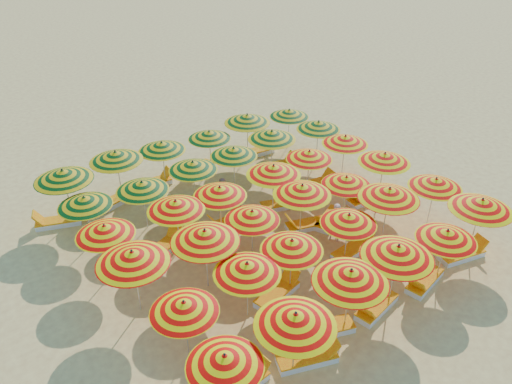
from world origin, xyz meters
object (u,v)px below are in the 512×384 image
Objects in this scene: umbrella_1 at (295,320)px; umbrella_29 at (319,125)px; umbrella_2 at (351,276)px; lounger_11 at (164,247)px; umbrella_17 at (385,158)px; lounger_1 at (308,358)px; lounger_7 at (353,249)px; lounger_16 at (278,166)px; umbrella_14 at (252,215)px; lounger_15 at (184,207)px; lounger_9 at (329,219)px; umbrella_27 at (234,152)px; lounger_2 at (324,329)px; umbrella_26 at (193,166)px; umbrella_34 at (247,119)px; umbrella_6 at (184,307)px; umbrella_30 at (63,175)px; lounger_3 at (376,307)px; umbrella_35 at (289,113)px; lounger_20 at (198,170)px; lounger_17 at (57,222)px; umbrella_0 at (225,360)px; beachgoer_a at (336,223)px; umbrella_13 at (205,236)px; umbrella_11 at (436,183)px; umbrella_4 at (447,235)px; beachgoer_b at (223,193)px; lounger_4 at (424,281)px; umbrella_8 at (292,245)px; umbrella_15 at (302,190)px; umbrella_3 at (398,252)px; lounger_5 at (463,254)px; umbrella_7 at (247,268)px; lounger_18 at (111,203)px; umbrella_32 at (162,146)px; umbrella_9 at (349,219)px; lounger_14 at (315,184)px; umbrella_24 at (85,201)px; umbrella_21 at (274,170)px; lounger_21 at (258,151)px; lounger_19 at (153,183)px; umbrella_12 at (132,257)px; umbrella_25 at (142,186)px; umbrella_19 at (176,205)px; lounger_12 at (229,222)px; umbrella_28 at (272,135)px; umbrella_31 at (116,156)px; umbrella_20 at (220,191)px; lounger_6 at (278,293)px; umbrella_5 at (481,204)px; umbrella_22 at (309,155)px.

umbrella_1 is 0.91× the size of umbrella_29.
umbrella_2 is 7.34m from lounger_11.
lounger_1 is at bearing -150.49° from umbrella_17.
lounger_7 is 6.76m from lounger_16.
lounger_15 is (-0.46, 4.06, -1.65)m from umbrella_14.
umbrella_27 is at bearing -92.95° from lounger_9.
lounger_2 is at bearing -149.85° from umbrella_17.
umbrella_26 is 1.12× the size of umbrella_34.
umbrella_6 is 0.93× the size of umbrella_30.
lounger_3 is at bearing -81.93° from lounger_11.
umbrella_35 reaches higher than lounger_20.
umbrella_0 is at bearing 115.43° from lounger_17.
beachgoer_a is at bearing -43.76° from umbrella_30.
umbrella_26 is 7.03m from lounger_7.
umbrella_11 is at bearing -13.53° from umbrella_13.
beachgoer_b is at bearing 112.73° from umbrella_4.
lounger_4 is 1.00× the size of lounger_16.
umbrella_15 is at bearing 42.99° from umbrella_8.
umbrella_3 is at bearing -52.50° from beachgoer_a.
lounger_5 is at bearing 21.34° from lounger_1.
umbrella_7 is 8.62m from lounger_18.
lounger_7 is at bearing -69.43° from umbrella_32.
lounger_16 is (2.37, 6.67, -1.66)m from umbrella_9.
umbrella_24 is at bearing 178.55° from lounger_14.
umbrella_4 is at bearing -72.87° from umbrella_21.
umbrella_17 is 6.17m from umbrella_27.
lounger_19 is at bearing -175.81° from lounger_21.
lounger_4 is at bearing -166.40° from lounger_2.
lounger_5 is (10.12, -0.01, -1.64)m from umbrella_0.
umbrella_25 is (2.16, 3.90, -0.23)m from umbrella_12.
umbrella_25 is (-0.33, 1.97, -0.05)m from umbrella_19.
umbrella_19 is 1.48× the size of lounger_12.
umbrella_31 is at bearing 161.38° from umbrella_28.
umbrella_20 is at bearing -133.72° from umbrella_27.
lounger_6 is at bearing -59.59° from umbrella_24.
umbrella_2 is at bearing 177.82° from lounger_2.
umbrella_12 reaches higher than lounger_7.
umbrella_5 is 0.95× the size of umbrella_30.
umbrella_4 is 1.01× the size of umbrella_9.
umbrella_22 is at bearing -25.03° from umbrella_26.
umbrella_35 is (-0.00, 8.52, -0.06)m from umbrella_11.
umbrella_12 reaches higher than umbrella_8.
umbrella_24 is at bearing 178.60° from umbrella_29.
umbrella_8 is 0.84× the size of umbrella_13.
lounger_2 is (-7.12, -1.68, -1.72)m from umbrella_11.
umbrella_8 is 1.34× the size of lounger_12.
beachgoer_a reaches higher than lounger_2.
umbrella_34 is 7.57m from beachgoer_a.
umbrella_15 is at bearing 73.61° from lounger_20.
lounger_4 is at bearing 66.85° from lounger_9.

